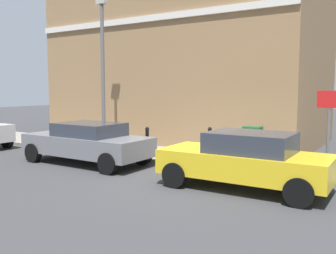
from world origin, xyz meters
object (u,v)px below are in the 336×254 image
object	(u,v)px
car_grey	(87,142)
bollard_near_cabinet	(210,141)
car_yellow	(245,160)
lamppost	(103,67)
utility_cabinet	(252,146)
street_sign	(329,120)
bollard_far_kerb	(147,141)

from	to	relation	value
car_grey	bollard_near_cabinet	world-z (taller)	car_grey
car_yellow	lamppost	xyz separation A→B (m)	(2.33, 6.76, 2.56)
utility_cabinet	lamppost	xyz separation A→B (m)	(-0.19, 6.02, 2.62)
utility_cabinet	street_sign	size ratio (longest dim) A/B	0.50
bollard_far_kerb	lamppost	size ratio (longest dim) A/B	0.18
car_yellow	utility_cabinet	size ratio (longest dim) A/B	3.60
street_sign	lamppost	size ratio (longest dim) A/B	0.40
bollard_near_cabinet	lamppost	xyz separation A→B (m)	(-0.29, 4.49, 2.60)
car_yellow	lamppost	size ratio (longest dim) A/B	0.72
bollard_near_cabinet	street_sign	distance (m)	4.11
bollard_far_kerb	street_sign	world-z (taller)	street_sign
bollard_far_kerb	lamppost	bearing A→B (deg)	73.08
car_grey	bollard_far_kerb	distance (m)	1.98
bollard_far_kerb	lamppost	xyz separation A→B (m)	(0.82, 2.70, 2.60)
lamppost	car_yellow	bearing A→B (deg)	-108.98
car_yellow	street_sign	xyz separation A→B (m)	(1.61, -1.60, 0.92)
bollard_far_kerb	car_yellow	bearing A→B (deg)	-110.33
bollard_near_cabinet	utility_cabinet	bearing A→B (deg)	-93.75
utility_cabinet	bollard_near_cabinet	world-z (taller)	utility_cabinet
car_yellow	street_sign	size ratio (longest dim) A/B	1.80
car_grey	street_sign	xyz separation A→B (m)	(1.42, -7.14, 0.94)
car_yellow	car_grey	xyz separation A→B (m)	(0.19, 5.54, -0.02)
car_yellow	bollard_near_cabinet	world-z (taller)	car_yellow
lamppost	utility_cabinet	bearing A→B (deg)	-88.22
bollard_far_kerb	street_sign	xyz separation A→B (m)	(0.11, -5.65, 0.96)
car_grey	lamppost	bearing A→B (deg)	-60.08
car_yellow	car_grey	size ratio (longest dim) A/B	0.93
bollard_near_cabinet	street_sign	xyz separation A→B (m)	(-1.00, -3.87, 0.96)
utility_cabinet	lamppost	bearing A→B (deg)	91.78
street_sign	lamppost	xyz separation A→B (m)	(0.71, 8.36, 1.64)
utility_cabinet	bollard_far_kerb	world-z (taller)	utility_cabinet
car_yellow	bollard_far_kerb	distance (m)	4.33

